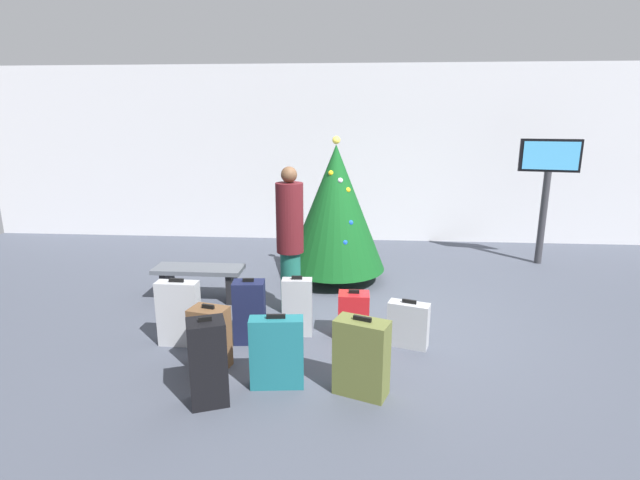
# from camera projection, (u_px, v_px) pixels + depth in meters

# --- Properties ---
(ground_plane) EXTENTS (16.00, 16.00, 0.00)m
(ground_plane) POSITION_uv_depth(u_px,v_px,m) (370.00, 321.00, 6.14)
(ground_plane) COLOR #424754
(back_wall) EXTENTS (16.00, 0.20, 3.51)m
(back_wall) POSITION_uv_depth(u_px,v_px,m) (368.00, 155.00, 9.81)
(back_wall) COLOR silver
(back_wall) RESTS_ON ground_plane
(holiday_tree) EXTENTS (1.53, 1.53, 2.24)m
(holiday_tree) POSITION_uv_depth(u_px,v_px,m) (336.00, 208.00, 7.39)
(holiday_tree) COLOR #4C3319
(holiday_tree) RESTS_ON ground_plane
(flight_info_kiosk) EXTENTS (0.96, 0.26, 2.15)m
(flight_info_kiosk) POSITION_uv_depth(u_px,v_px,m) (548.00, 177.00, 8.18)
(flight_info_kiosk) COLOR #333338
(flight_info_kiosk) RESTS_ON ground_plane
(waiting_bench) EXTENTS (1.23, 0.44, 0.48)m
(waiting_bench) POSITION_uv_depth(u_px,v_px,m) (199.00, 276.00, 6.78)
(waiting_bench) COLOR #4C5159
(waiting_bench) RESTS_ON ground_plane
(traveller_0) EXTENTS (0.46, 0.46, 1.92)m
(traveller_0) POSITION_uv_depth(u_px,v_px,m) (290.00, 238.00, 6.18)
(traveller_0) COLOR #19594C
(traveller_0) RESTS_ON ground_plane
(suitcase_0) EXTENTS (0.48, 0.31, 0.55)m
(suitcase_0) POSITION_uv_depth(u_px,v_px,m) (408.00, 325.00, 5.43)
(suitcase_0) COLOR #9EA0A5
(suitcase_0) RESTS_ON ground_plane
(suitcase_1) EXTENTS (0.38, 0.27, 0.77)m
(suitcase_1) POSITION_uv_depth(u_px,v_px,m) (249.00, 312.00, 5.51)
(suitcase_1) COLOR #141938
(suitcase_1) RESTS_ON ground_plane
(suitcase_2) EXTENTS (0.36, 0.26, 0.59)m
(suitcase_2) POSITION_uv_depth(u_px,v_px,m) (354.00, 315.00, 5.64)
(suitcase_2) COLOR #B2191E
(suitcase_2) RESTS_ON ground_plane
(suitcase_3) EXTENTS (0.42, 0.34, 0.69)m
(suitcase_3) POSITION_uv_depth(u_px,v_px,m) (210.00, 338.00, 4.95)
(suitcase_3) COLOR brown
(suitcase_3) RESTS_ON ground_plane
(suitcase_4) EXTENTS (0.53, 0.24, 0.74)m
(suitcase_4) POSITION_uv_depth(u_px,v_px,m) (277.00, 352.00, 4.60)
(suitcase_4) COLOR #19606B
(suitcase_4) RESTS_ON ground_plane
(suitcase_5) EXTENTS (0.47, 0.19, 0.79)m
(suitcase_5) POSITION_uv_depth(u_px,v_px,m) (179.00, 313.00, 5.44)
(suitcase_5) COLOR #9EA0A5
(suitcase_5) RESTS_ON ground_plane
(suitcase_6) EXTENTS (0.36, 0.18, 0.73)m
(suitcase_6) POSITION_uv_depth(u_px,v_px,m) (297.00, 307.00, 5.69)
(suitcase_6) COLOR #9EA0A5
(suitcase_6) RESTS_ON ground_plane
(suitcase_7) EXTENTS (0.41, 0.38, 0.84)m
(suitcase_7) POSITION_uv_depth(u_px,v_px,m) (208.00, 362.00, 4.31)
(suitcase_7) COLOR black
(suitcase_7) RESTS_ON ground_plane
(suitcase_8) EXTENTS (0.54, 0.40, 0.78)m
(suitcase_8) POSITION_uv_depth(u_px,v_px,m) (361.00, 358.00, 4.46)
(suitcase_8) COLOR #59602D
(suitcase_8) RESTS_ON ground_plane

